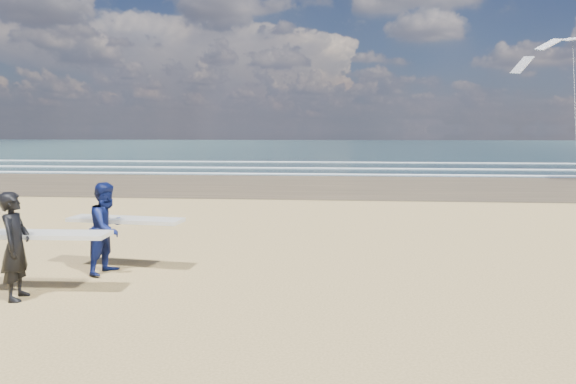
# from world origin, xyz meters

# --- Properties ---
(ocean) EXTENTS (220.00, 100.00, 0.02)m
(ocean) POSITION_xyz_m (20.00, 72.00, 0.01)
(ocean) COLOR #182E36
(ocean) RESTS_ON ground
(foam_breakers) EXTENTS (220.00, 11.70, 0.05)m
(foam_breakers) POSITION_xyz_m (20.00, 28.10, 0.05)
(foam_breakers) COLOR white
(foam_breakers) RESTS_ON ground
(surfer_near) EXTENTS (2.22, 0.99, 1.69)m
(surfer_near) POSITION_xyz_m (-0.29, 0.43, 0.86)
(surfer_near) COLOR black
(surfer_near) RESTS_ON ground
(surfer_far) EXTENTS (2.25, 1.21, 1.68)m
(surfer_far) POSITION_xyz_m (0.46, 1.96, 0.85)
(surfer_far) COLOR #0E1850
(surfer_far) RESTS_ON ground
(kite_1) EXTENTS (6.51, 4.82, 9.40)m
(kite_1) POSITION_xyz_m (18.72, 25.34, 5.46)
(kite_1) COLOR slate
(kite_1) RESTS_ON ground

